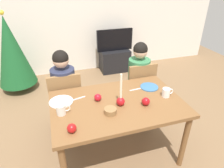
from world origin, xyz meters
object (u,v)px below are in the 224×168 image
Objects in this scene: tv_stand at (115,60)px; person_left_child at (65,94)px; dining_table at (117,109)px; chair_right at (139,87)px; apple_near_candle at (98,97)px; chair_left at (66,99)px; tv at (115,40)px; candle_centerpiece at (121,99)px; christmas_tree at (12,52)px; apple_by_left_plate at (146,101)px; plate_left at (61,102)px; mug_left at (61,110)px; apple_by_right_mug at (72,128)px; person_right_child at (138,83)px; mug_right at (166,92)px; plate_right at (149,87)px; bowl_walnuts at (110,111)px.

person_left_child is at bearing -126.47° from tv_stand.
chair_right is at bearing 48.68° from dining_table.
chair_left is at bearing 121.90° from apple_near_candle.
candle_centerpiece is at bearing -106.65° from tv.
christmas_tree is 2.66m from apple_by_left_plate.
apple_by_left_plate reaches higher than plate_left.
mug_left is 0.29m from apple_by_right_mug.
person_right_child reaches higher than tv.
apple_near_candle is (0.38, -0.09, 0.03)m from plate_left.
tv_stand is (1.23, 1.69, -0.27)m from chair_left.
person_right_child is 0.90m from candle_centerpiece.
mug_right reaches higher than apple_by_left_plate.
christmas_tree reaches higher than mug_left.
tv is at bearing 83.27° from plate_right.
person_left_child reaches higher than chair_left.
tv is 2.01m from christmas_tree.
tv is (0.18, 1.66, 0.14)m from person_right_child.
mug_right reaches higher than plate_right.
mug_right is (-0.16, -2.35, 0.56)m from tv_stand.
bowl_walnuts is (-0.13, -0.16, 0.11)m from dining_table.
tv is (0.00, 0.00, 0.47)m from tv_stand.
dining_table is 5.54× the size of plate_left.
candle_centerpiece is 0.26m from apple_by_left_plate.
plate_right is at bearing -24.72° from person_left_child.
mug_left is at bearing -96.99° from chair_left.
mug_right is 1.54× the size of apple_by_left_plate.
tv is 6.34× the size of bowl_walnuts.
person_left_child reaches higher than apple_by_left_plate.
tv is at bearing 53.55° from person_left_child.
plate_right is (1.75, -1.84, -0.00)m from christmas_tree.
plate_left is (-1.29, -2.11, 0.52)m from tv_stand.
dining_table is 1.56× the size of chair_right.
tv is 2.48m from plate_left.
person_right_child is at bearing 50.26° from bowl_walnuts.
person_right_child is 3.23× the size of candle_centerpiece.
plate_left is at bearing -179.86° from plate_right.
christmas_tree reaches higher than person_left_child.
plate_right is 1.63× the size of mug_right.
person_left_child is 14.03× the size of apple_by_right_mug.
chair_right is at bearing 40.93° from apple_by_right_mug.
person_left_child is 5.42× the size of plate_right.
chair_right is 0.83m from apple_by_left_plate.
chair_right is 6.61× the size of mug_left.
plate_right is (0.46, 0.24, -0.07)m from candle_centerpiece.
person_left_child is at bearing 135.16° from apple_by_left_plate.
apple_near_candle is at bearing 17.39° from mug_left.
mug_right is 1.06× the size of bowl_walnuts.
candle_centerpiece is at bearing -151.87° from plate_right.
person_right_child reaches higher than chair_left.
candle_centerpiece is 2.74× the size of mug_right.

